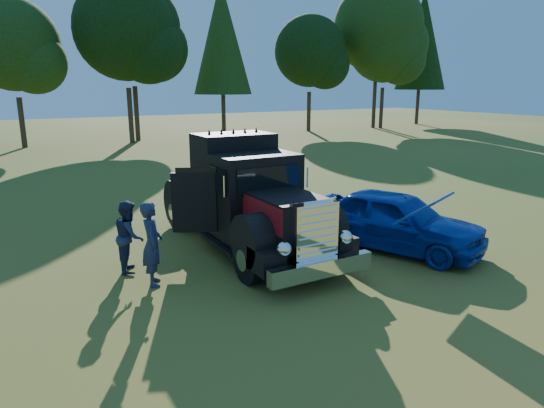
{
  "coord_description": "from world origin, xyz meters",
  "views": [
    {
      "loc": [
        -5.67,
        -8.21,
        4.29
      ],
      "look_at": [
        0.03,
        1.83,
        1.43
      ],
      "focal_mm": 32.0,
      "sensor_mm": 36.0,
      "label": 1
    }
  ],
  "objects": [
    {
      "name": "spectator_near",
      "position": [
        -3.01,
        1.72,
        0.94
      ],
      "size": [
        0.59,
        0.77,
        1.87
      ],
      "primitive_type": "imported",
      "rotation": [
        0.0,
        0.0,
        1.34
      ],
      "color": "#1F3248",
      "rests_on": "ground"
    },
    {
      "name": "diamond_t_truck",
      "position": [
        -0.1,
        2.84,
        1.28
      ],
      "size": [
        3.28,
        7.16,
        3.0
      ],
      "color": "black",
      "rests_on": "ground"
    },
    {
      "name": "hotrod_coupe",
      "position": [
        3.26,
        0.9,
        0.79
      ],
      "size": [
        3.53,
        5.0,
        1.89
      ],
      "color": "#1907A8",
      "rests_on": "ground"
    },
    {
      "name": "ground",
      "position": [
        0.0,
        0.0,
        0.0
      ],
      "size": [
        120.0,
        120.0,
        0.0
      ],
      "primitive_type": "plane",
      "color": "#2F5519",
      "rests_on": "ground"
    },
    {
      "name": "spectator_far",
      "position": [
        -3.24,
        2.82,
        0.84
      ],
      "size": [
        0.85,
        0.97,
        1.69
      ],
      "primitive_type": "imported",
      "rotation": [
        0.0,
        0.0,
        1.28
      ],
      "color": "#1A1C3E",
      "rests_on": "ground"
    },
    {
      "name": "treeline",
      "position": [
        2.59,
        27.81,
        7.94
      ],
      "size": [
        72.1,
        24.04,
        13.96
      ],
      "color": "#2D2116",
      "rests_on": "ground"
    }
  ]
}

